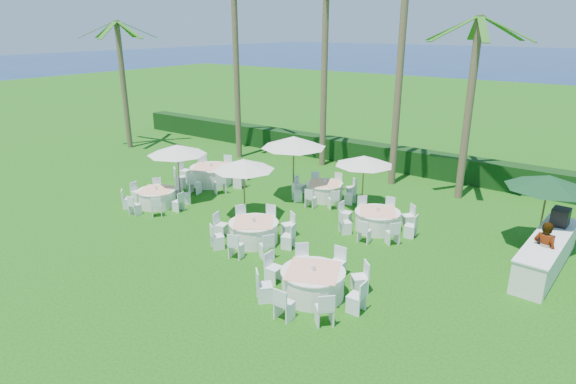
# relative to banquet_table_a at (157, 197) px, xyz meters

# --- Properties ---
(ground) EXTENTS (120.00, 120.00, 0.00)m
(ground) POSITION_rel_banquet_table_a_xyz_m (4.36, -1.19, -0.37)
(ground) COLOR #104F0D
(ground) RESTS_ON ground
(hedge) EXTENTS (34.00, 1.00, 1.20)m
(hedge) POSITION_rel_banquet_table_a_xyz_m (4.36, 10.81, 0.23)
(hedge) COLOR black
(hedge) RESTS_ON ground
(ocean) EXTENTS (260.00, 260.00, 0.00)m
(ocean) POSITION_rel_banquet_table_a_xyz_m (4.36, 100.81, -0.37)
(ocean) COLOR #081350
(ocean) RESTS_ON ground
(banquet_table_a) EXTENTS (2.79, 2.79, 0.86)m
(banquet_table_a) POSITION_rel_banquet_table_a_xyz_m (0.00, 0.00, 0.00)
(banquet_table_a) COLOR white
(banquet_table_a) RESTS_ON ground
(banquet_table_b) EXTENTS (3.02, 3.02, 0.92)m
(banquet_table_b) POSITION_rel_banquet_table_a_xyz_m (5.59, -0.42, 0.03)
(banquet_table_b) COLOR white
(banquet_table_b) RESTS_ON ground
(banquet_table_c) EXTENTS (3.14, 3.14, 0.95)m
(banquet_table_c) POSITION_rel_banquet_table_a_xyz_m (9.19, -2.21, 0.05)
(banquet_table_c) COLOR white
(banquet_table_c) RESTS_ON ground
(banquet_table_d) EXTENTS (3.44, 3.44, 1.03)m
(banquet_table_d) POSITION_rel_banquet_table_a_xyz_m (-0.20, 3.46, 0.09)
(banquet_table_d) COLOR white
(banquet_table_d) RESTS_ON ground
(banquet_table_e) EXTENTS (2.86, 2.86, 0.88)m
(banquet_table_e) POSITION_rel_banquet_table_a_xyz_m (5.28, 4.79, 0.01)
(banquet_table_e) COLOR white
(banquet_table_e) RESTS_ON ground
(banquet_table_f) EXTENTS (2.93, 2.93, 0.89)m
(banquet_table_f) POSITION_rel_banquet_table_a_xyz_m (8.63, 3.06, 0.02)
(banquet_table_f) COLOR white
(banquet_table_f) RESTS_ON ground
(umbrella_a) EXTENTS (2.50, 2.50, 2.42)m
(umbrella_a) POSITION_rel_banquet_table_a_xyz_m (0.17, 1.14, 1.84)
(umbrella_a) COLOR brown
(umbrella_a) RESTS_ON ground
(umbrella_b) EXTENTS (2.39, 2.39, 2.40)m
(umbrella_b) POSITION_rel_banquet_table_a_xyz_m (3.90, 1.09, 1.82)
(umbrella_b) COLOR brown
(umbrella_b) RESTS_ON ground
(umbrella_c) EXTENTS (2.78, 2.78, 2.76)m
(umbrella_c) POSITION_rel_banquet_table_a_xyz_m (4.12, 4.10, 2.15)
(umbrella_c) COLOR brown
(umbrella_c) RESTS_ON ground
(umbrella_d) EXTENTS (2.37, 2.37, 2.22)m
(umbrella_d) POSITION_rel_banquet_table_a_xyz_m (7.11, 4.79, 1.66)
(umbrella_d) COLOR brown
(umbrella_d) RESTS_ON ground
(umbrella_green) EXTENTS (2.67, 2.67, 2.59)m
(umbrella_green) POSITION_rel_banquet_table_a_xyz_m (13.75, 4.82, 1.99)
(umbrella_green) COLOR brown
(umbrella_green) RESTS_ON ground
(buffet_table) EXTENTS (1.24, 4.58, 1.61)m
(buffet_table) POSITION_rel_banquet_table_a_xyz_m (14.20, 3.33, 0.19)
(buffet_table) COLOR white
(buffet_table) RESTS_ON ground
(staff_person) EXTENTS (0.76, 0.61, 1.83)m
(staff_person) POSITION_rel_banquet_table_a_xyz_m (14.18, 2.56, 0.54)
(staff_person) COLOR gray
(staff_person) RESTS_ON ground
(palm_a) EXTENTS (4.28, 4.35, 11.93)m
(palm_a) POSITION_rel_banquet_table_a_xyz_m (-2.40, 7.99, 6.08)
(palm_a) COLOR brown
(palm_a) RESTS_ON ground
(palm_b) EXTENTS (4.41, 4.10, 9.46)m
(palm_b) POSITION_rel_banquet_table_a_xyz_m (2.35, 9.36, 4.83)
(palm_b) COLOR brown
(palm_b) RESTS_ON ground
(palm_c) EXTENTS (4.40, 4.13, 12.50)m
(palm_c) POSITION_rel_banquet_table_a_xyz_m (6.77, 8.53, 6.37)
(palm_c) COLOR brown
(palm_c) RESTS_ON ground
(palm_d) EXTENTS (4.40, 4.16, 7.58)m
(palm_d) POSITION_rel_banquet_table_a_xyz_m (10.00, 8.39, 3.86)
(palm_d) COLOR brown
(palm_d) RESTS_ON ground
(palm_f) EXTENTS (4.40, 4.01, 7.47)m
(palm_f) POSITION_rel_banquet_table_a_xyz_m (-9.50, 5.83, 3.80)
(palm_f) COLOR brown
(palm_f) RESTS_ON ground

